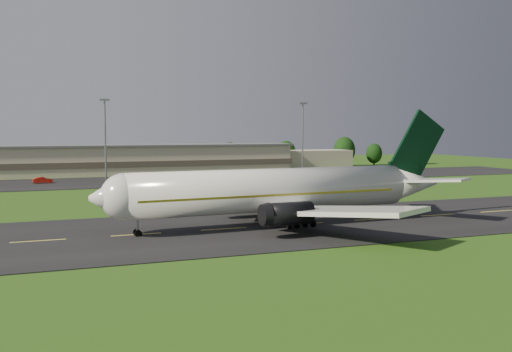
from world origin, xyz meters
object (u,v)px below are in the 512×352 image
object	(u,v)px
airliner	(277,191)
light_mast_centre	(105,129)
service_vehicle_c	(149,177)
light_mast_east	(303,129)
service_vehicle_d	(282,172)
terminal	(105,160)
service_vehicle_b	(43,180)

from	to	relation	value
airliner	light_mast_centre	distance (m)	81.47
airliner	service_vehicle_c	size ratio (longest dim) A/B	10.01
airliner	service_vehicle_c	world-z (taller)	airliner
light_mast_centre	light_mast_east	xyz separation A→B (m)	(55.00, 0.00, 0.00)
airliner	light_mast_centre	size ratio (longest dim) A/B	2.52
service_vehicle_c	service_vehicle_d	bearing A→B (deg)	21.91
terminal	light_mast_centre	xyz separation A→B (m)	(-1.40, -16.18, 8.75)
service_vehicle_b	service_vehicle_d	bearing A→B (deg)	-89.65
service_vehicle_b	light_mast_centre	bearing A→B (deg)	-70.09
light_mast_centre	service_vehicle_d	bearing A→B (deg)	-4.18
airliner	light_mast_east	world-z (taller)	light_mast_east
airliner	service_vehicle_c	distance (m)	74.57
airliner	service_vehicle_d	world-z (taller)	airliner
terminal	light_mast_east	size ratio (longest dim) A/B	7.13
service_vehicle_b	service_vehicle_d	distance (m)	62.44
service_vehicle_b	service_vehicle_c	world-z (taller)	service_vehicle_b
terminal	light_mast_centre	bearing A→B (deg)	-94.95
service_vehicle_d	airliner	bearing A→B (deg)	163.11
terminal	service_vehicle_c	distance (m)	23.53
service_vehicle_d	terminal	bearing A→B (deg)	73.85
airliner	light_mast_centre	bearing A→B (deg)	96.84
service_vehicle_b	light_mast_east	bearing A→B (deg)	-87.10
airliner	service_vehicle_d	bearing A→B (deg)	63.45
light_mast_east	light_mast_centre	bearing A→B (deg)	180.00
terminal	service_vehicle_d	world-z (taller)	terminal
airliner	service_vehicle_d	size ratio (longest dim) A/B	10.58
light_mast_east	terminal	bearing A→B (deg)	163.20
terminal	service_vehicle_d	distance (m)	50.00
terminal	service_vehicle_b	xyz separation A→B (m)	(-16.51, -22.29, -3.16)
terminal	service_vehicle_d	xyz separation A→B (m)	(45.87, -19.63, -3.19)
light_mast_centre	service_vehicle_b	distance (m)	20.18
light_mast_east	service_vehicle_b	bearing A→B (deg)	-175.02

